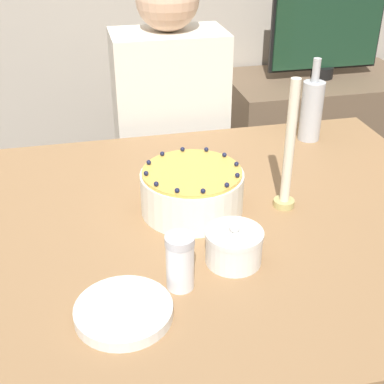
# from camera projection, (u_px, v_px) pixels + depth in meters

# --- Properties ---
(dining_table) EXTENTS (1.31, 1.10, 0.78)m
(dining_table) POSITION_uv_depth(u_px,v_px,m) (220.00, 255.00, 1.39)
(dining_table) COLOR #936D47
(dining_table) RESTS_ON ground_plane
(cake) EXTENTS (0.26, 0.26, 0.13)m
(cake) POSITION_uv_depth(u_px,v_px,m) (192.00, 191.00, 1.35)
(cake) COLOR white
(cake) RESTS_ON dining_table
(sugar_bowl) EXTENTS (0.13, 0.13, 0.10)m
(sugar_bowl) POSITION_uv_depth(u_px,v_px,m) (234.00, 246.00, 1.17)
(sugar_bowl) COLOR white
(sugar_bowl) RESTS_ON dining_table
(sugar_shaker) EXTENTS (0.06, 0.06, 0.12)m
(sugar_shaker) POSITION_uv_depth(u_px,v_px,m) (180.00, 262.00, 1.08)
(sugar_shaker) COLOR white
(sugar_shaker) RESTS_ON dining_table
(plate_stack) EXTENTS (0.19, 0.19, 0.02)m
(plate_stack) POSITION_uv_depth(u_px,v_px,m) (124.00, 311.00, 1.03)
(plate_stack) COLOR white
(plate_stack) RESTS_ON dining_table
(candle) EXTENTS (0.05, 0.05, 0.34)m
(candle) POSITION_uv_depth(u_px,v_px,m) (288.00, 156.00, 1.32)
(candle) COLOR tan
(candle) RESTS_ON dining_table
(bottle) EXTENTS (0.07, 0.07, 0.27)m
(bottle) POSITION_uv_depth(u_px,v_px,m) (312.00, 109.00, 1.71)
(bottle) COLOR #B2B7BC
(bottle) RESTS_ON dining_table
(person_man_blue_shirt) EXTENTS (0.40, 0.34, 1.28)m
(person_man_blue_shirt) POSITION_uv_depth(u_px,v_px,m) (171.00, 163.00, 2.08)
(person_man_blue_shirt) COLOR #2D2D38
(person_man_blue_shirt) RESTS_ON ground_plane
(side_cabinet) EXTENTS (0.85, 0.49, 0.74)m
(side_cabinet) POSITION_uv_depth(u_px,v_px,m) (312.00, 150.00, 2.63)
(side_cabinet) COLOR brown
(side_cabinet) RESTS_ON ground_plane
(tv_monitor) EXTENTS (0.52, 0.10, 0.46)m
(tv_monitor) POSITION_uv_depth(u_px,v_px,m) (328.00, 24.00, 2.33)
(tv_monitor) COLOR black
(tv_monitor) RESTS_ON side_cabinet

